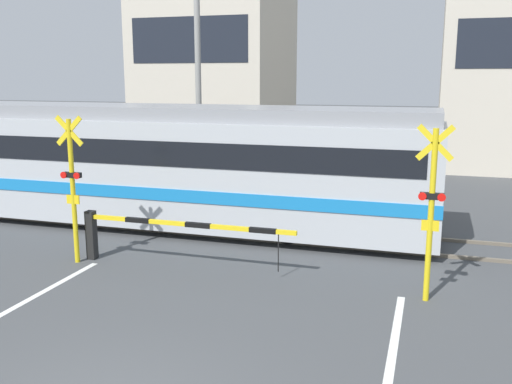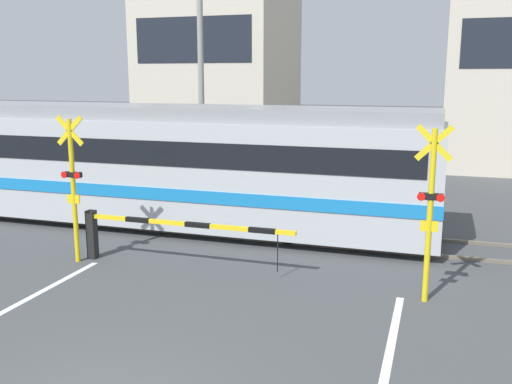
# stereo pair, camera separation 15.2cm
# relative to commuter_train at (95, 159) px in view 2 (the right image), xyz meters

# --- Properties ---
(rail_track_near) EXTENTS (50.00, 0.10, 0.08)m
(rail_track_near) POSITION_rel_commuter_train_xyz_m (5.66, -0.72, -1.79)
(rail_track_near) COLOR #6B6051
(rail_track_near) RESTS_ON ground_plane
(rail_track_far) EXTENTS (50.00, 0.10, 0.08)m
(rail_track_far) POSITION_rel_commuter_train_xyz_m (5.66, 0.72, -1.79)
(rail_track_far) COLOR #6B6051
(rail_track_far) RESTS_ON ground_plane
(commuter_train) EXTENTS (19.61, 2.75, 3.42)m
(commuter_train) POSITION_rel_commuter_train_xyz_m (0.00, 0.00, 0.00)
(commuter_train) COLOR #B7BCC1
(commuter_train) RESTS_ON ground_plane
(crossing_barrier_near) EXTENTS (5.02, 0.20, 1.15)m
(crossing_barrier_near) POSITION_rel_commuter_train_xyz_m (3.42, -3.27, -1.00)
(crossing_barrier_near) COLOR black
(crossing_barrier_near) RESTS_ON ground_plane
(crossing_barrier_far) EXTENTS (5.02, 0.20, 1.15)m
(crossing_barrier_far) POSITION_rel_commuter_train_xyz_m (7.89, 3.03, -1.00)
(crossing_barrier_far) COLOR black
(crossing_barrier_far) RESTS_ON ground_plane
(crossing_signal_left) EXTENTS (0.68, 0.15, 3.37)m
(crossing_signal_left) POSITION_rel_commuter_train_xyz_m (1.78, -3.59, 0.03)
(crossing_signal_left) COLOR yellow
(crossing_signal_left) RESTS_ON ground_plane
(crossing_signal_right) EXTENTS (0.68, 0.15, 3.37)m
(crossing_signal_right) POSITION_rel_commuter_train_xyz_m (9.53, -3.59, 0.03)
(crossing_signal_right) COLOR yellow
(crossing_signal_right) RESTS_ON ground_plane
(pedestrian) EXTENTS (0.38, 0.22, 1.56)m
(pedestrian) POSITION_rel_commuter_train_xyz_m (5.10, 6.09, -0.94)
(pedestrian) COLOR brown
(pedestrian) RESTS_ON ground_plane
(building_left_of_street) EXTENTS (7.09, 7.44, 10.76)m
(building_left_of_street) POSITION_rel_commuter_train_xyz_m (-1.91, 15.12, 3.55)
(building_left_of_street) COLOR beige
(building_left_of_street) RESTS_ON ground_plane
(utility_pole_streetside) EXTENTS (0.22, 0.22, 7.71)m
(utility_pole_streetside) POSITION_rel_commuter_train_xyz_m (1.03, 5.53, 2.03)
(utility_pole_streetside) COLOR gray
(utility_pole_streetside) RESTS_ON ground_plane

